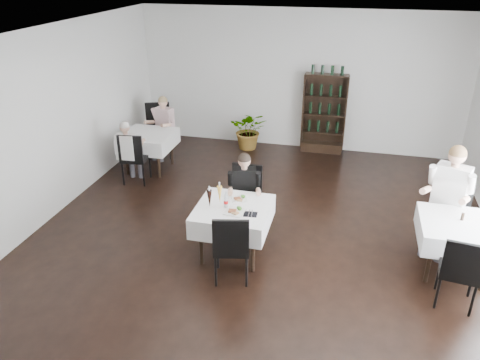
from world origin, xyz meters
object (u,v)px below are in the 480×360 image
wine_shelf (324,115)px  potted_tree (249,130)px  diner_main (244,188)px  main_table (233,216)px

wine_shelf → potted_tree: bearing=-171.8°
wine_shelf → diner_main: (-0.89, -3.69, -0.09)m
main_table → potted_tree: 4.15m
wine_shelf → main_table: wine_shelf is taller
potted_tree → diner_main: bearing=-78.5°
wine_shelf → main_table: bearing=-101.8°
wine_shelf → potted_tree: 1.66m
main_table → potted_tree: size_ratio=1.17×
wine_shelf → potted_tree: size_ratio=1.98×
potted_tree → diner_main: diner_main is taller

